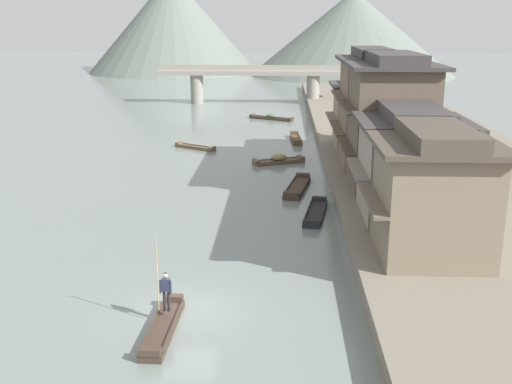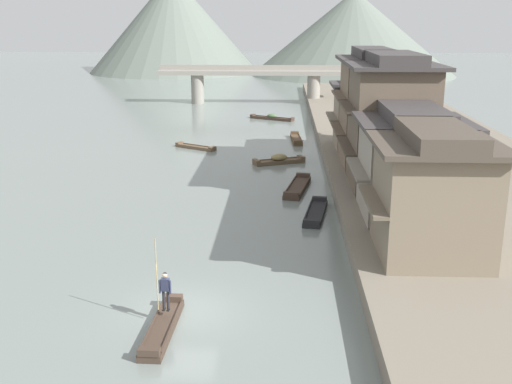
% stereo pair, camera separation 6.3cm
% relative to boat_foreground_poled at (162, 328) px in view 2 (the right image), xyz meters
% --- Properties ---
extents(ground_plane, '(400.00, 400.00, 0.00)m').
position_rel_boat_foreground_poled_xyz_m(ground_plane, '(0.60, 1.79, -0.18)').
color(ground_plane, gray).
extents(riverbank_right, '(18.00, 110.00, 0.86)m').
position_rel_boat_foreground_poled_xyz_m(riverbank_right, '(17.00, 31.79, 0.25)').
color(riverbank_right, slate).
rests_on(riverbank_right, ground).
extents(boat_foreground_poled, '(0.98, 4.64, 0.54)m').
position_rel_boat_foreground_poled_xyz_m(boat_foreground_poled, '(0.00, 0.00, 0.00)').
color(boat_foreground_poled, '#423328').
rests_on(boat_foreground_poled, ground).
extents(boatman_person, '(0.57, 0.27, 3.04)m').
position_rel_boat_foreground_poled_xyz_m(boatman_person, '(-0.00, 0.80, 1.37)').
color(boatman_person, black).
rests_on(boatman_person, boat_foreground_poled).
extents(boat_moored_nearest, '(2.13, 5.71, 0.56)m').
position_rel_boat_foreground_poled_xyz_m(boat_moored_nearest, '(5.64, 20.61, -0.00)').
color(boat_moored_nearest, '#423328').
rests_on(boat_moored_nearest, ground).
extents(boat_moored_second, '(1.17, 5.13, 0.56)m').
position_rel_boat_foreground_poled_xyz_m(boat_moored_second, '(5.91, 38.41, 0.00)').
color(boat_moored_second, brown).
rests_on(boat_moored_second, ground).
extents(boat_moored_third, '(1.81, 5.19, 0.51)m').
position_rel_boat_foreground_poled_xyz_m(boat_moored_third, '(6.64, 14.77, -0.01)').
color(boat_moored_third, '#232326').
rests_on(boat_moored_third, ground).
extents(boat_moored_far, '(5.41, 3.47, 0.69)m').
position_rel_boat_foreground_poled_xyz_m(boat_moored_far, '(3.23, 51.61, 0.04)').
color(boat_moored_far, '#423328').
rests_on(boat_moored_far, ground).
extents(boat_midriver_drifting, '(4.46, 2.73, 0.80)m').
position_rel_boat_foreground_poled_xyz_m(boat_midriver_drifting, '(4.27, 28.70, 0.11)').
color(boat_midriver_drifting, brown).
rests_on(boat_midriver_drifting, ground).
extents(boat_midriver_upstream, '(4.09, 2.98, 0.40)m').
position_rel_boat_foreground_poled_xyz_m(boat_midriver_upstream, '(-3.55, 34.38, -0.04)').
color(boat_midriver_upstream, brown).
rests_on(boat_midriver_upstream, ground).
extents(house_waterfront_nearest, '(5.99, 6.30, 6.14)m').
position_rel_boat_foreground_poled_xyz_m(house_waterfront_nearest, '(11.57, 6.52, 3.69)').
color(house_waterfront_nearest, '#7F705B').
rests_on(house_waterfront_nearest, riverbank_right).
extents(house_waterfront_second, '(6.44, 6.52, 6.14)m').
position_rel_boat_foreground_poled_xyz_m(house_waterfront_second, '(11.80, 12.76, 3.68)').
color(house_waterfront_second, gray).
rests_on(house_waterfront_second, riverbank_right).
extents(house_waterfront_tall, '(6.18, 7.15, 8.74)m').
position_rel_boat_foreground_poled_xyz_m(house_waterfront_tall, '(11.66, 19.17, 4.98)').
color(house_waterfront_tall, brown).
rests_on(house_waterfront_tall, riverbank_right).
extents(house_waterfront_narrow, '(5.21, 7.05, 8.74)m').
position_rel_boat_foreground_poled_xyz_m(house_waterfront_narrow, '(11.18, 25.86, 4.98)').
color(house_waterfront_narrow, '#75604C').
rests_on(house_waterfront_narrow, riverbank_right).
extents(house_waterfront_far, '(6.25, 5.96, 6.14)m').
position_rel_boat_foreground_poled_xyz_m(house_waterfront_far, '(11.70, 31.99, 3.69)').
color(house_waterfront_far, gray).
rests_on(house_waterfront_far, riverbank_right).
extents(stone_bridge, '(27.45, 2.40, 5.34)m').
position_rel_boat_foreground_poled_xyz_m(stone_bridge, '(0.60, 65.77, 3.36)').
color(stone_bridge, gray).
rests_on(stone_bridge, ground).
extents(hill_far_west, '(37.95, 37.95, 21.28)m').
position_rel_boat_foreground_poled_xyz_m(hill_far_west, '(-20.22, 119.24, 10.46)').
color(hill_far_west, slate).
rests_on(hill_far_west, ground).
extents(hill_far_centre, '(43.45, 43.45, 17.39)m').
position_rel_boat_foreground_poled_xyz_m(hill_far_centre, '(19.23, 112.98, 8.52)').
color(hill_far_centre, slate).
rests_on(hill_far_centre, ground).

